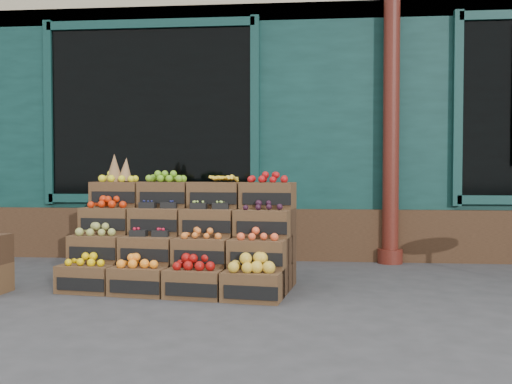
{
  "coord_description": "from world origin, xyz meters",
  "views": [
    {
      "loc": [
        0.29,
        -4.49,
        1.03
      ],
      "look_at": [
        -0.2,
        0.7,
        0.85
      ],
      "focal_mm": 40.0,
      "sensor_mm": 36.0,
      "label": 1
    }
  ],
  "objects": [
    {
      "name": "shop_facade",
      "position": [
        0.0,
        5.11,
        2.4
      ],
      "size": [
        12.0,
        6.24,
        4.8
      ],
      "color": "#0E322E",
      "rests_on": "ground"
    },
    {
      "name": "shopkeeper",
      "position": [
        -1.73,
        2.81,
        0.88
      ],
      "size": [
        0.7,
        0.51,
        1.77
      ],
      "primitive_type": "imported",
      "rotation": [
        0.0,
        0.0,
        3.28
      ],
      "color": "#14481D",
      "rests_on": "ground"
    },
    {
      "name": "ground",
      "position": [
        0.0,
        0.0,
        0.0
      ],
      "size": [
        60.0,
        60.0,
        0.0
      ],
      "primitive_type": "plane",
      "color": "#373739",
      "rests_on": "ground"
    },
    {
      "name": "crate_display",
      "position": [
        -0.84,
        0.54,
        0.37
      ],
      "size": [
        2.04,
        1.19,
        1.21
      ],
      "rotation": [
        0.0,
        0.0,
        -0.13
      ],
      "color": "#4D341E",
      "rests_on": "ground"
    }
  ]
}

